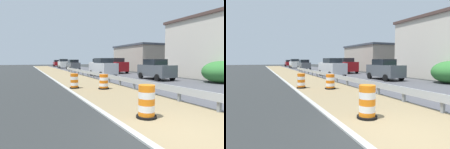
# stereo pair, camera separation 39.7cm
# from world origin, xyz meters

# --- Properties ---
(ground_plane) EXTENTS (160.00, 160.00, 0.00)m
(ground_plane) POSITION_xyz_m (0.00, 0.00, 0.00)
(ground_plane) COLOR #2B2D2D
(median_dirt_strip) EXTENTS (4.04, 120.00, 0.01)m
(median_dirt_strip) POSITION_xyz_m (0.82, 0.00, 0.00)
(median_dirt_strip) COLOR #8E7A56
(median_dirt_strip) RESTS_ON ground
(curb_near_edge) EXTENTS (0.20, 120.00, 0.11)m
(curb_near_edge) POSITION_xyz_m (-1.30, 0.00, 0.00)
(curb_near_edge) COLOR #ADADA8
(curb_near_edge) RESTS_ON ground
(traffic_barrel_nearest) EXTENTS (0.68, 0.68, 1.11)m
(traffic_barrel_nearest) POSITION_xyz_m (-0.19, 1.60, 0.50)
(traffic_barrel_nearest) COLOR orange
(traffic_barrel_nearest) RESTS_ON ground
(traffic_barrel_close) EXTENTS (0.71, 0.71, 0.98)m
(traffic_barrel_close) POSITION_xyz_m (0.92, 8.14, 0.44)
(traffic_barrel_close) COLOR orange
(traffic_barrel_close) RESTS_ON ground
(traffic_barrel_mid) EXTENTS (0.64, 0.64, 1.00)m
(traffic_barrel_mid) POSITION_xyz_m (-0.78, 9.27, 0.45)
(traffic_barrel_mid) COLOR orange
(traffic_barrel_mid) RESTS_ON ground
(car_lead_near_lane) EXTENTS (2.07, 4.16, 1.97)m
(car_lead_near_lane) POSITION_xyz_m (4.91, 34.08, 0.99)
(car_lead_near_lane) COLOR #4C5156
(car_lead_near_lane) RESTS_ON ground
(car_trailing_near_lane) EXTENTS (1.99, 4.19, 2.00)m
(car_trailing_near_lane) POSITION_xyz_m (7.92, 11.85, 1.00)
(car_trailing_near_lane) COLOR #4C5156
(car_trailing_near_lane) RESTS_ON ground
(car_lead_far_lane) EXTENTS (2.09, 4.82, 2.13)m
(car_lead_far_lane) POSITION_xyz_m (4.60, 17.59, 1.06)
(car_lead_far_lane) COLOR silver
(car_lead_far_lane) RESTS_ON ground
(car_mid_far_lane) EXTENTS (2.18, 4.06, 2.20)m
(car_mid_far_lane) POSITION_xyz_m (8.48, 21.77, 1.10)
(car_mid_far_lane) COLOR maroon
(car_mid_far_lane) RESTS_ON ground
(car_trailing_far_lane) EXTENTS (2.28, 4.63, 2.13)m
(car_trailing_far_lane) POSITION_xyz_m (4.54, 42.60, 1.07)
(car_trailing_far_lane) COLOR silver
(car_trailing_far_lane) RESTS_ON ground
(car_distant_a) EXTENTS (2.17, 4.77, 2.11)m
(car_distant_a) POSITION_xyz_m (8.13, 28.01, 1.06)
(car_distant_a) COLOR silver
(car_distant_a) RESTS_ON ground
(car_distant_b) EXTENTS (2.19, 4.50, 1.91)m
(car_distant_b) POSITION_xyz_m (4.91, 54.50, 0.96)
(car_distant_b) COLOR maroon
(car_distant_b) RESTS_ON ground
(roadside_shop_far) EXTENTS (8.29, 11.00, 4.62)m
(roadside_shop_far) POSITION_xyz_m (16.77, 26.88, 2.32)
(roadside_shop_far) COLOR #AD9E8E
(roadside_shop_far) RESTS_ON ground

